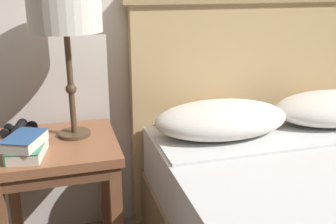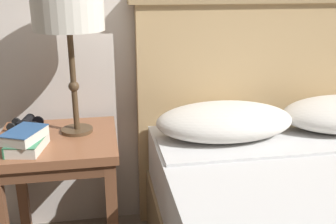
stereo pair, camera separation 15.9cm
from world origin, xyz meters
The scene contains 5 objects.
nightstand centered at (-0.71, 0.66, 0.48)m, with size 0.48×0.45×0.58m.
table_lamp centered at (-0.63, 0.71, 1.05)m, with size 0.28×0.28×0.57m.
book_on_nightstand centered at (-0.81, 0.55, 0.60)m, with size 0.15×0.19×0.04m.
book_stacked_on_top centered at (-0.81, 0.54, 0.64)m, with size 0.17×0.19×0.04m.
binoculars_pair centered at (-0.85, 0.78, 0.60)m, with size 0.15×0.16×0.05m.
Camera 1 is at (-0.67, -0.85, 1.18)m, focal length 42.00 mm.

